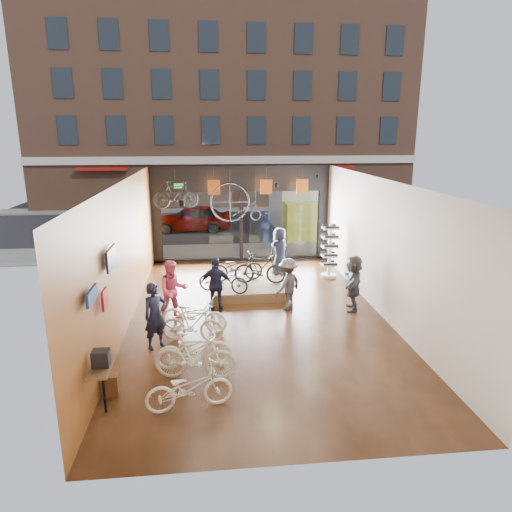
{
  "coord_description": "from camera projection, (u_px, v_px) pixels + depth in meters",
  "views": [
    {
      "loc": [
        -1.28,
        -11.9,
        4.98
      ],
      "look_at": [
        0.12,
        1.4,
        1.39
      ],
      "focal_mm": 32.0,
      "sensor_mm": 36.0,
      "label": 1
    }
  ],
  "objects": [
    {
      "name": "sunglasses_rack",
      "position": [
        330.0,
        251.0,
        16.16
      ],
      "size": [
        0.64,
        0.56,
        1.92
      ],
      "primitive_type": null,
      "rotation": [
        0.0,
        0.0,
        0.19
      ],
      "color": "white",
      "rests_on": "ground_plane"
    },
    {
      "name": "display_platform",
      "position": [
        248.0,
        289.0,
        14.64
      ],
      "size": [
        2.4,
        1.8,
        0.3
      ],
      "primitive_type": "cube",
      "color": "#533521",
      "rests_on": "ground_plane"
    },
    {
      "name": "wall_back",
      "position": [
        302.0,
        354.0,
        6.58
      ],
      "size": [
        7.0,
        0.04,
        3.8
      ],
      "primitive_type": "cube",
      "color": "beige",
      "rests_on": "ground"
    },
    {
      "name": "wall_merch",
      "position": [
        103.0,
        330.0,
        8.81
      ],
      "size": [
        0.4,
        2.4,
        2.6
      ],
      "primitive_type": null,
      "color": "navy",
      "rests_on": "wall_left"
    },
    {
      "name": "customer_3",
      "position": [
        288.0,
        284.0,
        13.21
      ],
      "size": [
        1.11,
        1.09,
        1.53
      ],
      "primitive_type": "imported",
      "rotation": [
        0.0,
        0.0,
        3.88
      ],
      "color": "#3F3F44",
      "rests_on": "ground_plane"
    },
    {
      "name": "exit_sign",
      "position": [
        179.0,
        186.0,
        17.47
      ],
      "size": [
        0.35,
        0.06,
        0.18
      ],
      "primitive_type": "cube",
      "color": "#198C26",
      "rests_on": "storefront"
    },
    {
      "name": "storefront",
      "position": [
        241.0,
        214.0,
        18.12
      ],
      "size": [
        7.0,
        0.26,
        3.8
      ],
      "primitive_type": null,
      "color": "black",
      "rests_on": "ground"
    },
    {
      "name": "penny_farthing",
      "position": [
        238.0,
        203.0,
        16.78
      ],
      "size": [
        1.8,
        0.06,
        1.44
      ],
      "primitive_type": null,
      "color": "black",
      "rests_on": "ceiling"
    },
    {
      "name": "floor_bike_1",
      "position": [
        195.0,
        356.0,
        9.46
      ],
      "size": [
        1.78,
        0.73,
        1.04
      ],
      "primitive_type": "imported",
      "rotation": [
        0.0,
        0.0,
        1.43
      ],
      "color": "silver",
      "rests_on": "ground_plane"
    },
    {
      "name": "display_bike_mid",
      "position": [
        260.0,
        269.0,
        14.61
      ],
      "size": [
        1.73,
        0.74,
        1.0
      ],
      "primitive_type": "imported",
      "rotation": [
        0.0,
        0.0,
        1.41
      ],
      "color": "black",
      "rests_on": "display_platform"
    },
    {
      "name": "wall_left",
      "position": [
        124.0,
        255.0,
        12.01
      ],
      "size": [
        0.04,
        12.0,
        3.8
      ],
      "primitive_type": "cube",
      "color": "#94491F",
      "rests_on": "ground"
    },
    {
      "name": "jersey_mid",
      "position": [
        266.0,
        187.0,
        17.15
      ],
      "size": [
        0.45,
        0.03,
        0.55
      ],
      "primitive_type": "cube",
      "color": "#CC5919",
      "rests_on": "ceiling"
    },
    {
      "name": "opposite_building",
      "position": [
        224.0,
        104.0,
        31.69
      ],
      "size": [
        26.0,
        5.0,
        14.0
      ],
      "primitive_type": "cube",
      "color": "brown",
      "rests_on": "ground"
    },
    {
      "name": "box_truck",
      "position": [
        300.0,
        207.0,
        23.41
      ],
      "size": [
        2.28,
        6.84,
        2.69
      ],
      "primitive_type": null,
      "color": "silver",
      "rests_on": "street_road"
    },
    {
      "name": "street_car",
      "position": [
        192.0,
        218.0,
        23.98
      ],
      "size": [
        4.07,
        1.64,
        1.39
      ],
      "primitive_type": "imported",
      "rotation": [
        0.0,
        0.0,
        -1.57
      ],
      "color": "gray",
      "rests_on": "street_road"
    },
    {
      "name": "street_road",
      "position": [
        230.0,
        220.0,
        27.26
      ],
      "size": [
        30.0,
        18.0,
        0.02
      ],
      "primitive_type": "cube",
      "color": "black",
      "rests_on": "ground"
    },
    {
      "name": "display_bike_right",
      "position": [
        236.0,
        267.0,
        14.89
      ],
      "size": [
        1.83,
        0.87,
        0.92
      ],
      "primitive_type": "imported",
      "rotation": [
        0.0,
        0.0,
        1.72
      ],
      "color": "black",
      "rests_on": "display_platform"
    },
    {
      "name": "floor_bike_0",
      "position": [
        189.0,
        388.0,
        8.44
      ],
      "size": [
        1.7,
        0.85,
        0.85
      ],
      "primitive_type": "imported",
      "rotation": [
        0.0,
        0.0,
        1.75
      ],
      "color": "silver",
      "rests_on": "ground_plane"
    },
    {
      "name": "hung_bike",
      "position": [
        175.0,
        195.0,
        15.89
      ],
      "size": [
        1.63,
        0.66,
        0.95
      ],
      "primitive_type": "imported",
      "rotation": [
        0.0,
        0.0,
        1.71
      ],
      "color": "black",
      "rests_on": "ceiling"
    },
    {
      "name": "jersey_right",
      "position": [
        302.0,
        186.0,
        17.29
      ],
      "size": [
        0.45,
        0.03,
        0.55
      ],
      "primitive_type": "cube",
      "color": "#CC5919",
      "rests_on": "ceiling"
    },
    {
      "name": "ground_plane",
      "position": [
        257.0,
        317.0,
        12.86
      ],
      "size": [
        7.0,
        12.0,
        0.04
      ],
      "primitive_type": "cube",
      "color": "black",
      "rests_on": "ground"
    },
    {
      "name": "customer_2",
      "position": [
        216.0,
        285.0,
        13.03
      ],
      "size": [
        0.99,
        0.53,
        1.61
      ],
      "primitive_type": "imported",
      "rotation": [
        0.0,
        0.0,
        2.99
      ],
      "color": "#161C33",
      "rests_on": "ground_plane"
    },
    {
      "name": "ceiling",
      "position": [
        257.0,
        180.0,
        11.86
      ],
      "size": [
        7.0,
        12.0,
        0.04
      ],
      "primitive_type": "cube",
      "color": "black",
      "rests_on": "ground"
    },
    {
      "name": "floor_bike_4",
      "position": [
        194.0,
        315.0,
        11.78
      ],
      "size": [
        1.84,
        1.09,
        0.91
      ],
      "primitive_type": "imported",
      "rotation": [
        0.0,
        0.0,
        1.28
      ],
      "color": "silver",
      "rests_on": "ground_plane"
    },
    {
      "name": "floor_bike_3",
      "position": [
        192.0,
        324.0,
        11.19
      ],
      "size": [
        1.6,
        0.72,
        0.93
      ],
      "primitive_type": "imported",
      "rotation": [
        0.0,
        0.0,
        1.38
      ],
      "color": "silver",
      "rests_on": "ground_plane"
    },
    {
      "name": "customer_1",
      "position": [
        173.0,
        291.0,
        12.43
      ],
      "size": [
        0.97,
        0.85,
        1.69
      ],
      "primitive_type": "imported",
      "rotation": [
        0.0,
        0.0,
        0.29
      ],
      "color": "#CC4C72",
      "rests_on": "ground_plane"
    },
    {
      "name": "jersey_left",
      "position": [
        214.0,
        187.0,
        16.95
      ],
      "size": [
        0.45,
        0.03,
        0.55
      ],
      "primitive_type": "cube",
      "color": "#CC5919",
      "rests_on": "ceiling"
    },
    {
      "name": "sidewalk_far",
      "position": [
        227.0,
        208.0,
        31.09
      ],
      "size": [
        30.0,
        2.0,
        0.12
      ],
      "primitive_type": "cube",
      "color": "slate",
      "rests_on": "ground"
    },
    {
      "name": "floor_bike_2",
      "position": [
        194.0,
        349.0,
        9.99
      ],
      "size": [
        1.68,
        0.74,
        0.86
      ],
      "primitive_type": "imported",
      "rotation": [
        0.0,
        0.0,
        1.68
      ],
      "color": "silver",
      "rests_on": "ground_plane"
    },
    {
      "name": "customer_0",
      "position": [
        155.0,
        316.0,
        10.79
      ],
      "size": [
        0.71,
        0.67,
        1.63
      ],
      "primitive_type": "imported",
      "rotation": [
        0.0,
        0.0,
        0.63
      ],
      "color": "#161C33",
      "rests_on": "ground_plane"
    },
    {
      "name": "customer_4",
      "position": [
        279.0,
        251.0,
        16.68
      ],
      "size": [
        0.99,
        0.9,
        1.69
      ],
      "primitive_type": "imported",
      "rotation": [
        0.0,
        0.0,
        3.72
      ],
      "color": "#161C33",
      "rests_on": "ground_plane"
    },
    {
      "name": "wall_right",
      "position": [
        382.0,
        248.0,
        12.72
      ],
      "size": [
        0.04,
        12.0,
        3.8
      ],
      "primitive_type": "cube",
      "color": "beige",
      "rests_on": "ground"
    },
    {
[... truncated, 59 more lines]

